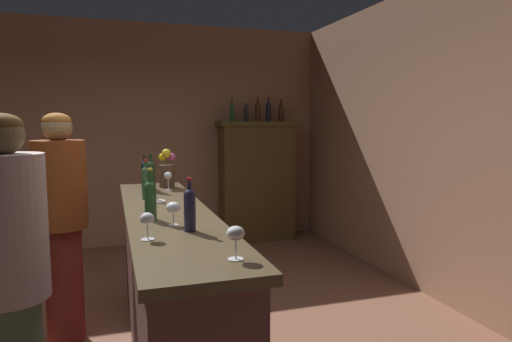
% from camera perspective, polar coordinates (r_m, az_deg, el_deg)
% --- Properties ---
extents(wall_back, '(5.71, 0.12, 2.95)m').
position_cam_1_polar(wall_back, '(6.25, -17.46, 4.31)').
color(wall_back, '#A97A5C').
rests_on(wall_back, ground).
extents(wall_right, '(0.12, 6.33, 2.95)m').
position_cam_1_polar(wall_right, '(4.24, 25.49, 3.19)').
color(wall_right, '#A9795B').
rests_on(wall_right, ground).
extents(bar_counter, '(0.54, 2.77, 1.08)m').
position_cam_1_polar(bar_counter, '(3.16, -10.89, -14.50)').
color(bar_counter, brown).
rests_on(bar_counter, ground).
extents(display_cabinet, '(1.10, 0.43, 1.66)m').
position_cam_1_polar(display_cabinet, '(6.30, 0.12, -0.97)').
color(display_cabinet, brown).
rests_on(display_cabinet, ground).
extents(wine_bottle_riesling, '(0.06, 0.06, 0.29)m').
position_cam_1_polar(wine_bottle_riesling, '(2.42, -8.39, -4.62)').
color(wine_bottle_riesling, '#23223F').
rests_on(wine_bottle_riesling, bar_counter).
extents(wine_bottle_syrah, '(0.06, 0.06, 0.29)m').
position_cam_1_polar(wine_bottle_syrah, '(4.07, -13.90, -0.27)').
color(wine_bottle_syrah, '#1A2537').
rests_on(wine_bottle_syrah, bar_counter).
extents(wine_bottle_chardonnay, '(0.07, 0.07, 0.31)m').
position_cam_1_polar(wine_bottle_chardonnay, '(3.86, -13.12, -0.41)').
color(wine_bottle_chardonnay, '#1E3417').
rests_on(wine_bottle_chardonnay, bar_counter).
extents(wine_bottle_malbec, '(0.07, 0.07, 0.31)m').
position_cam_1_polar(wine_bottle_malbec, '(2.74, -13.21, -3.30)').
color(wine_bottle_malbec, '#244F27').
rests_on(wine_bottle_malbec, bar_counter).
extents(wine_bottle_rose, '(0.06, 0.06, 0.30)m').
position_cam_1_polar(wine_bottle_rose, '(3.47, -13.77, -1.29)').
color(wine_bottle_rose, '#2E5032').
rests_on(wine_bottle_rose, bar_counter).
extents(wine_glass_front, '(0.07, 0.07, 0.14)m').
position_cam_1_polar(wine_glass_front, '(2.29, -13.60, -6.05)').
color(wine_glass_front, white).
rests_on(wine_glass_front, bar_counter).
extents(wine_glass_mid, '(0.08, 0.08, 0.14)m').
position_cam_1_polar(wine_glass_mid, '(1.91, -2.60, -8.08)').
color(wine_glass_mid, white).
rests_on(wine_glass_mid, bar_counter).
extents(wine_glass_rear, '(0.07, 0.07, 0.16)m').
position_cam_1_polar(wine_glass_rear, '(3.90, -11.05, -0.67)').
color(wine_glass_rear, white).
rests_on(wine_glass_rear, bar_counter).
extents(wine_glass_spare, '(0.08, 0.08, 0.13)m').
position_cam_1_polar(wine_glass_spare, '(2.57, -10.42, -4.62)').
color(wine_glass_spare, white).
rests_on(wine_glass_spare, bar_counter).
extents(flower_arrangement, '(0.15, 0.15, 0.34)m').
position_cam_1_polar(flower_arrangement, '(4.07, -11.22, 0.03)').
color(flower_arrangement, brown).
rests_on(flower_arrangement, bar_counter).
extents(cheese_plate, '(0.15, 0.15, 0.01)m').
position_cam_1_polar(cheese_plate, '(3.34, -12.68, -3.80)').
color(cheese_plate, white).
rests_on(cheese_plate, bar_counter).
extents(display_bottle_left, '(0.07, 0.07, 0.30)m').
position_cam_1_polar(display_bottle_left, '(6.15, -3.04, 7.47)').
color(display_bottle_left, '#2A522B').
rests_on(display_bottle_left, display_cabinet).
extents(display_bottle_midleft, '(0.06, 0.06, 0.27)m').
position_cam_1_polar(display_bottle_midleft, '(6.20, -1.26, 7.38)').
color(display_bottle_midleft, '#222C31').
rests_on(display_bottle_midleft, display_cabinet).
extents(display_bottle_center, '(0.08, 0.08, 0.33)m').
position_cam_1_polar(display_bottle_center, '(6.25, 0.23, 7.65)').
color(display_bottle_center, '#452E15').
rests_on(display_bottle_center, display_cabinet).
extents(display_bottle_midright, '(0.07, 0.07, 0.34)m').
position_cam_1_polar(display_bottle_midright, '(6.30, 1.58, 7.61)').
color(display_bottle_midright, '#1A2235').
rests_on(display_bottle_midright, display_cabinet).
extents(display_bottle_right, '(0.07, 0.07, 0.31)m').
position_cam_1_polar(display_bottle_right, '(6.37, 3.19, 7.49)').
color(display_bottle_right, '#462817').
rests_on(display_bottle_right, display_cabinet).
extents(patron_redhead, '(0.38, 0.38, 1.72)m').
position_cam_1_polar(patron_redhead, '(3.64, -23.39, -5.52)').
color(patron_redhead, maroon).
rests_on(patron_redhead, ground).
extents(patron_tall, '(0.33, 0.33, 1.70)m').
position_cam_1_polar(patron_tall, '(2.36, -28.62, -12.34)').
color(patron_tall, '#476346').
rests_on(patron_tall, ground).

